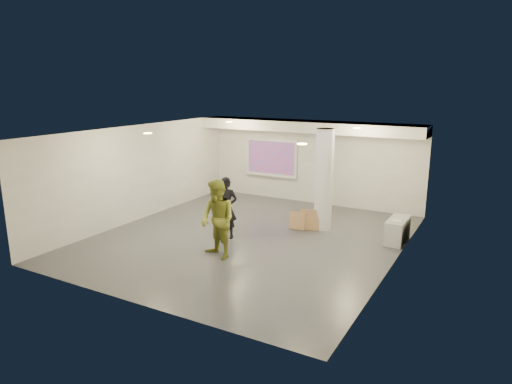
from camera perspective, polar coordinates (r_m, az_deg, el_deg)
The scene contains 19 objects.
floor at distance 12.95m, azimuth -0.86°, elevation -5.75°, with size 8.00×9.00×0.01m, color #373A40.
ceiling at distance 12.29m, azimuth -0.91°, elevation 7.57°, with size 8.00×9.00×0.01m, color silver.
wall_back at distance 16.51m, azimuth 6.95°, elevation 3.76°, with size 8.00×0.01×3.00m, color silver.
wall_front at distance 9.06m, azimuth -15.29°, elevation -4.81°, with size 8.00×0.01×3.00m, color silver.
wall_left at distance 14.90m, azimuth -14.35°, elevation 2.37°, with size 0.01×9.00×3.00m, color silver.
wall_right at distance 11.15m, azimuth 17.23°, elevation -1.51°, with size 0.01×9.00×3.00m, color silver.
soffit_band at distance 15.84m, azimuth 6.32°, elevation 8.18°, with size 8.00×1.10×0.36m, color white.
downlight_nw at distance 15.56m, azimuth -3.36°, elevation 8.73°, with size 0.22×0.22×0.02m, color #FAE386.
downlight_ne at distance 13.72m, azimuth 12.50°, elevation 7.80°, with size 0.22×0.22×0.02m, color #FAE386.
downlight_sw at distance 12.38m, azimuth -13.39°, elevation 7.16°, with size 0.22×0.22×0.02m, color #FAE386.
downlight_se at distance 9.98m, azimuth 5.78°, elevation 6.00°, with size 0.22×0.22×0.02m, color #FAE386.
column at distance 13.51m, azimuth 8.48°, elevation 1.52°, with size 0.52×0.52×3.00m, color silver.
projection_screen at distance 17.13m, azimuth 1.92°, elevation 4.29°, with size 2.10×0.13×1.42m.
credenza at distance 13.12m, azimuth 17.26°, elevation -4.61°, with size 0.47×1.12×0.66m, color #A0A3A6.
papers_stack at distance 12.81m, azimuth 17.17°, elevation -3.46°, with size 0.22×0.28×0.02m, color silver.
cardboard_back at distance 13.63m, azimuth 6.70°, elevation -3.48°, with size 0.57×0.05×0.62m, color #9B7349.
cardboard_front at distance 13.67m, azimuth 5.20°, elevation -3.58°, with size 0.49×0.05×0.54m, color #9B7349.
woman at distance 12.75m, azimuth -3.75°, elevation -2.01°, with size 0.63×0.42×1.73m, color black.
man at distance 11.29m, azimuth -4.82°, elevation -3.45°, with size 0.96×0.75×1.98m, color olive.
Camera 1 is at (6.11, -10.59, 4.28)m, focal length 32.00 mm.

